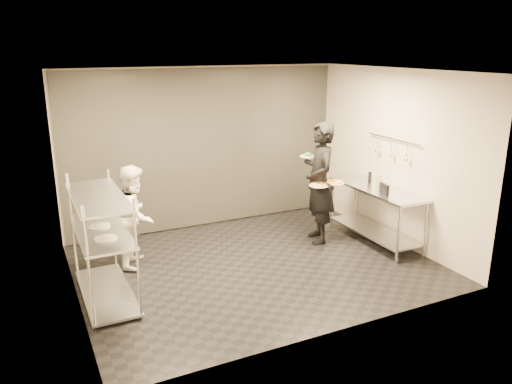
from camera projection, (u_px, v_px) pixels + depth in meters
name	position (u px, v px, depth m)	size (l,w,h in m)	color
room_shell	(224.00, 157.00, 8.02)	(5.00, 4.00, 2.80)	black
pass_rack	(102.00, 241.00, 6.28)	(0.60, 1.60, 1.50)	#B9BBC0
prep_counter	(376.00, 205.00, 8.13)	(0.60, 1.80, 0.92)	#B9BBC0
utensil_rail	(392.00, 148.00, 7.97)	(0.07, 1.20, 0.31)	#B9BBC0
waiter	(320.00, 183.00, 8.07)	(0.72, 0.47, 1.98)	black
chef	(135.00, 216.00, 7.25)	(0.73, 0.57, 1.50)	silver
pizza_plate_near	(319.00, 185.00, 7.81)	(0.30, 0.30, 0.05)	silver
pizza_plate_far	(334.00, 182.00, 7.96)	(0.31, 0.31, 0.05)	silver
salad_plate	(308.00, 155.00, 8.20)	(0.27, 0.27, 0.07)	silver
pos_monitor	(384.00, 189.00, 7.70)	(0.05, 0.23, 0.16)	black
bottle_green	(375.00, 181.00, 8.06)	(0.06, 0.06, 0.22)	#96A496
bottle_clear	(379.00, 180.00, 8.16)	(0.05, 0.05, 0.18)	#96A496
bottle_dark	(370.00, 177.00, 8.29)	(0.06, 0.06, 0.20)	black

